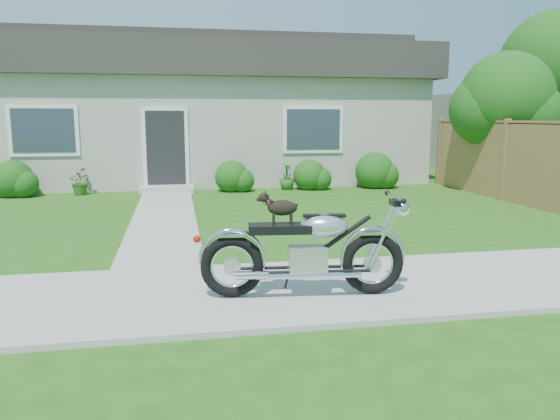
% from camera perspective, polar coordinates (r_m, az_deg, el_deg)
% --- Properties ---
extents(ground, '(80.00, 80.00, 0.00)m').
position_cam_1_polar(ground, '(6.20, 1.26, -8.40)').
color(ground, '#235114').
rests_on(ground, ground).
extents(sidewalk, '(24.00, 2.20, 0.04)m').
position_cam_1_polar(sidewalk, '(6.19, 1.26, -8.22)').
color(sidewalk, '#9E9B93').
rests_on(sidewalk, ground).
extents(walkway, '(1.20, 8.00, 0.03)m').
position_cam_1_polar(walkway, '(10.94, -11.99, -0.61)').
color(walkway, '#9E9B93').
rests_on(walkway, ground).
extents(house, '(12.60, 7.03, 4.50)m').
position_cam_1_polar(house, '(17.81, -6.91, 10.32)').
color(house, '#B5B0A4').
rests_on(house, ground).
extents(fence, '(0.12, 6.62, 1.90)m').
position_cam_1_polar(fence, '(13.80, 22.45, 4.83)').
color(fence, '#A56F4A').
rests_on(fence, ground).
extents(tree_near, '(2.41, 2.32, 3.56)m').
position_cam_1_polar(tree_near, '(15.08, 23.08, 10.24)').
color(tree_near, '#3D2B1C').
rests_on(tree_near, ground).
extents(tree_far, '(3.44, 3.44, 5.27)m').
position_cam_1_polar(tree_far, '(19.80, 27.20, 12.82)').
color(tree_far, '#3D2B1C').
rests_on(tree_far, ground).
extents(shrub_row, '(10.34, 1.06, 1.06)m').
position_cam_1_polar(shrub_row, '(14.45, -3.79, 3.62)').
color(shrub_row, '#1B4E14').
rests_on(shrub_row, ground).
extents(potted_plant_left, '(0.74, 0.77, 0.66)m').
position_cam_1_polar(potted_plant_left, '(14.61, -20.30, 2.79)').
color(potted_plant_left, '#2D5B18').
rests_on(potted_plant_left, ground).
extents(potted_plant_right, '(0.47, 0.47, 0.73)m').
position_cam_1_polar(potted_plant_right, '(14.69, 0.72, 3.55)').
color(potted_plant_right, '#21641B').
rests_on(potted_plant_right, ground).
extents(motorcycle_with_dog, '(2.22, 0.60, 1.11)m').
position_cam_1_polar(motorcycle_with_dog, '(5.78, 2.90, -4.20)').
color(motorcycle_with_dog, black).
rests_on(motorcycle_with_dog, sidewalk).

